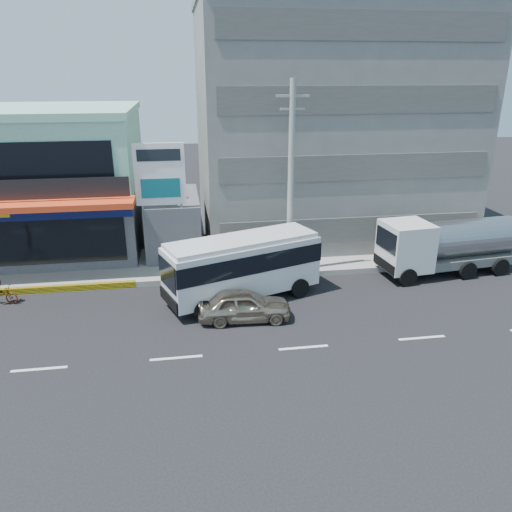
{
  "coord_description": "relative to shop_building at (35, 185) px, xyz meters",
  "views": [
    {
      "loc": [
        0.5,
        -16.77,
        10.33
      ],
      "look_at": [
        3.83,
        4.76,
        2.2
      ],
      "focal_mm": 35.0,
      "sensor_mm": 36.0,
      "label": 1
    }
  ],
  "objects": [
    {
      "name": "sedan",
      "position": [
        11.0,
        -11.21,
        -3.31
      ],
      "size": [
        4.13,
        1.84,
        1.38
      ],
      "primitive_type": "imported",
      "rotation": [
        0.0,
        0.0,
        1.52
      ],
      "color": "tan",
      "rests_on": "ground"
    },
    {
      "name": "billboard",
      "position": [
        7.5,
        -4.75,
        0.93
      ],
      "size": [
        2.6,
        0.18,
        6.9
      ],
      "color": "gray",
      "rests_on": "ground"
    },
    {
      "name": "ground",
      "position": [
        8.0,
        -13.95,
        -4.0
      ],
      "size": [
        120.0,
        120.0,
        0.0
      ],
      "primitive_type": "plane",
      "color": "black",
      "rests_on": "ground"
    },
    {
      "name": "minibus",
      "position": [
        11.2,
        -9.07,
        -2.16
      ],
      "size": [
        7.71,
        4.71,
        3.07
      ],
      "color": "silver",
      "rests_on": "ground"
    },
    {
      "name": "shop_building",
      "position": [
        0.0,
        0.0,
        0.0
      ],
      "size": [
        12.4,
        11.7,
        8.0
      ],
      "color": "#434348",
      "rests_on": "ground"
    },
    {
      "name": "satellite_dish",
      "position": [
        8.0,
        -2.95,
        -0.42
      ],
      "size": [
        1.5,
        1.5,
        0.15
      ],
      "primitive_type": "cylinder",
      "color": "slate",
      "rests_on": "gap_structure"
    },
    {
      "name": "utility_pole_near",
      "position": [
        14.0,
        -6.55,
        1.15
      ],
      "size": [
        1.6,
        0.3,
        10.0
      ],
      "color": "#999993",
      "rests_on": "ground"
    },
    {
      "name": "gap_structure",
      "position": [
        8.0,
        -1.95,
        -2.25
      ],
      "size": [
        3.0,
        6.0,
        3.5
      ],
      "primitive_type": "cube",
      "color": "#434348",
      "rests_on": "ground"
    },
    {
      "name": "tanker_truck",
      "position": [
        22.27,
        -7.48,
        -2.38
      ],
      "size": [
        7.82,
        3.14,
        3.0
      ],
      "color": "silver",
      "rests_on": "ground"
    },
    {
      "name": "sidewalk",
      "position": [
        13.0,
        -4.45,
        -3.85
      ],
      "size": [
        70.0,
        5.0,
        0.3
      ],
      "primitive_type": "cube",
      "color": "gray",
      "rests_on": "ground"
    },
    {
      "name": "concrete_building",
      "position": [
        18.0,
        1.05,
        3.0
      ],
      "size": [
        16.0,
        12.0,
        14.0
      ],
      "primitive_type": "cube",
      "color": "slate",
      "rests_on": "ground"
    }
  ]
}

